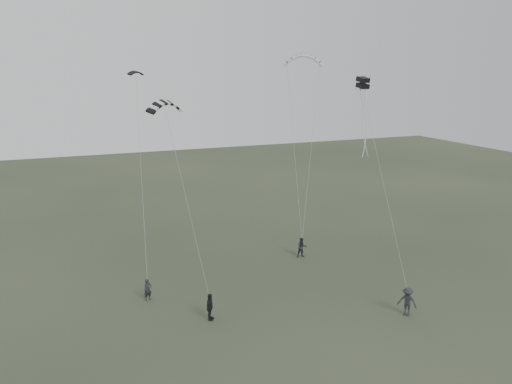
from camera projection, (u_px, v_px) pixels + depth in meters
name	position (u px, v px, depth m)	size (l,w,h in m)	color
ground	(275.00, 311.00, 33.28)	(140.00, 140.00, 0.00)	#2C3622
flyer_left	(148.00, 290.00, 34.72)	(0.57, 0.37, 1.55)	black
flyer_right	(302.00, 247.00, 42.72)	(0.84, 0.65, 1.72)	black
flyer_center	(210.00, 307.00, 31.95)	(1.05, 0.44, 1.80)	black
flyer_far	(407.00, 302.00, 32.50)	(1.27, 0.73, 1.96)	#252529
kite_dark_small	(136.00, 72.00, 39.01)	(1.34, 0.40, 0.47)	black
kite_pale_large	(303.00, 55.00, 44.41)	(3.60, 0.81, 1.51)	#BBBEC1
kite_striped	(165.00, 102.00, 32.26)	(2.56, 0.64, 1.05)	black
kite_box	(363.00, 83.00, 36.38)	(0.73, 0.73, 0.75)	black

